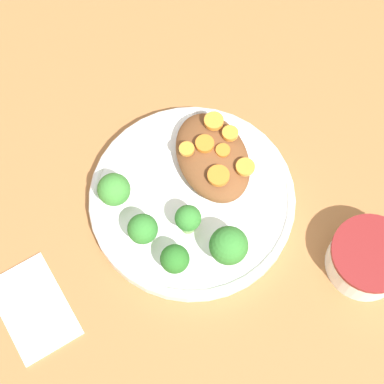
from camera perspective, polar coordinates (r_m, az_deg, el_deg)
ground_plane at (r=0.84m, az=0.00°, el=-0.96°), size 4.00×4.00×0.00m
plate at (r=0.83m, az=0.00°, el=-0.60°), size 0.27×0.27×0.03m
dip_bowl at (r=0.81m, az=15.41°, el=-5.65°), size 0.10×0.10×0.05m
stew_mound at (r=0.83m, az=1.85°, el=3.12°), size 0.13×0.09×0.04m
broccoli_floret_0 at (r=0.77m, az=-4.40°, el=-3.33°), size 0.04×0.04×0.05m
broccoli_floret_1 at (r=0.76m, az=3.28°, el=-4.79°), size 0.05×0.05×0.06m
broccoli_floret_2 at (r=0.80m, az=-6.95°, el=0.19°), size 0.04×0.04×0.05m
broccoli_floret_3 at (r=0.76m, az=-1.53°, el=-6.01°), size 0.04×0.04×0.05m
broccoli_floret_4 at (r=0.78m, az=-0.35°, el=-2.43°), size 0.03×0.03×0.05m
carrot_slice_0 at (r=0.81m, az=1.13°, el=4.31°), size 0.02×0.02×0.01m
carrot_slice_1 at (r=0.80m, az=4.81°, el=2.14°), size 0.02×0.02×0.01m
carrot_slice_2 at (r=0.81m, az=2.76°, el=3.73°), size 0.02×0.02×0.00m
carrot_slice_3 at (r=0.81m, az=-0.48°, el=3.85°), size 0.02×0.02×0.00m
carrot_slice_4 at (r=0.79m, az=2.29°, el=1.64°), size 0.03×0.03×0.01m
carrot_slice_5 at (r=0.83m, az=1.95°, el=6.32°), size 0.03×0.03×0.01m
carrot_slice_6 at (r=0.82m, az=3.41°, el=5.23°), size 0.02×0.02×0.01m
napkin at (r=0.82m, az=-13.91°, el=-9.95°), size 0.13×0.10×0.01m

